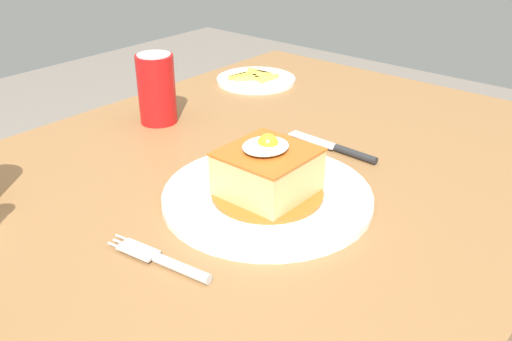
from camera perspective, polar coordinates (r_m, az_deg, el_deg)
dining_table at (r=0.84m, az=-3.70°, el=-8.75°), size 1.28×0.81×0.72m
main_plate at (r=0.75m, az=1.17°, el=-2.55°), size 0.28×0.28×0.02m
sandwich_meal at (r=0.74m, az=1.18°, el=-0.23°), size 0.15×0.15×0.09m
fork at (r=0.64m, az=-9.05°, el=-9.21°), size 0.03×0.14×0.01m
knife at (r=0.90m, az=8.84°, el=2.09°), size 0.02×0.17×0.01m
soda_can at (r=1.01m, az=-10.10°, el=8.20°), size 0.07×0.07×0.12m
side_plate_fries at (r=1.23m, az=-0.03°, el=9.26°), size 0.17×0.17×0.02m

